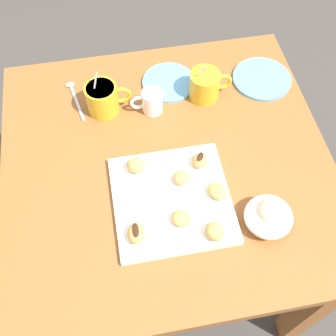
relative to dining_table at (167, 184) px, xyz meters
name	(u,v)px	position (x,y,z in m)	size (l,w,h in m)	color
ground_plane	(167,252)	(0.00, 0.00, -0.57)	(8.00, 8.00, 0.00)	#423D38
dining_table	(167,184)	(0.00, 0.00, 0.00)	(0.89, 0.87, 0.70)	#935628
pastry_plate_square	(172,200)	(-0.01, -0.13, 0.14)	(0.30, 0.30, 0.02)	white
coffee_mug_mustard_left	(103,98)	(-0.15, 0.21, 0.18)	(0.13, 0.09, 0.14)	gold
coffee_mug_mustard_right	(205,84)	(0.15, 0.21, 0.18)	(0.13, 0.09, 0.13)	gold
cream_pitcher_white	(152,101)	(-0.01, 0.18, 0.17)	(0.10, 0.06, 0.07)	white
ice_cream_bowl	(269,216)	(0.21, -0.23, 0.17)	(0.12, 0.12, 0.09)	white
saucer_sky_left	(169,82)	(0.06, 0.28, 0.13)	(0.16, 0.16, 0.01)	#66A8DB
saucer_sky_right	(262,79)	(0.34, 0.24, 0.13)	(0.18, 0.18, 0.01)	#66A8DB
loose_spoon_near_saucer	(74,96)	(-0.23, 0.28, 0.13)	(0.05, 0.16, 0.01)	silver
beignet_0	(181,218)	(0.00, -0.19, 0.16)	(0.05, 0.04, 0.03)	#DBA351
beignet_1	(182,178)	(0.02, -0.08, 0.16)	(0.04, 0.04, 0.03)	#DBA351
beignet_2	(215,231)	(0.07, -0.24, 0.16)	(0.04, 0.05, 0.04)	#DBA351
beignet_3	(136,165)	(-0.09, -0.02, 0.16)	(0.05, 0.04, 0.04)	#DBA351
beignet_4	(218,191)	(0.10, -0.14, 0.16)	(0.06, 0.04, 0.03)	#DBA351
beignet_5	(136,234)	(-0.11, -0.21, 0.16)	(0.05, 0.04, 0.04)	#DBA351
chocolate_drizzle_5	(136,230)	(-0.11, -0.21, 0.18)	(0.04, 0.01, 0.01)	#381E11
beignet_6	(200,161)	(0.08, -0.04, 0.16)	(0.04, 0.04, 0.04)	#DBA351
chocolate_drizzle_6	(200,157)	(0.08, -0.04, 0.18)	(0.03, 0.01, 0.01)	#381E11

